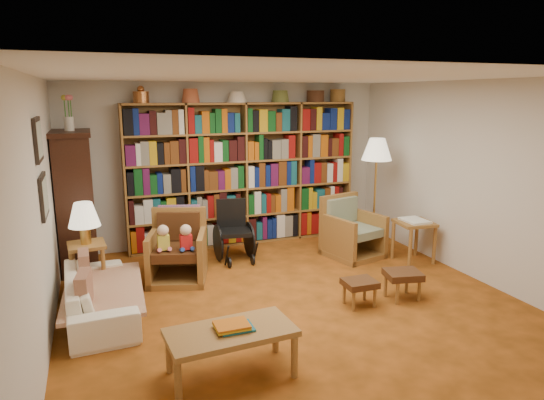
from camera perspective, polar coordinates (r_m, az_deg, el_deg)
name	(u,v)px	position (r m, az deg, el deg)	size (l,w,h in m)	color
floor	(289,300)	(5.71, 2.04, -11.68)	(5.00, 5.00, 0.00)	#AD561A
ceiling	(291,77)	(5.22, 2.26, 14.29)	(5.00, 5.00, 0.00)	white
wall_back	(229,164)	(7.66, -5.09, 4.25)	(5.00, 5.00, 0.00)	silver
wall_front	(444,269)	(3.24, 19.54, -7.71)	(5.00, 5.00, 0.00)	silver
wall_left	(40,213)	(4.95, -25.65, -1.41)	(5.00, 5.00, 0.00)	silver
wall_right	(471,180)	(6.68, 22.37, 2.17)	(5.00, 5.00, 0.00)	silver
bookshelf	(244,170)	(7.56, -3.27, 3.57)	(3.60, 0.30, 2.42)	#9B6530
curio_cabinet	(76,199)	(6.95, -22.10, 0.07)	(0.50, 0.95, 2.40)	black
framed_pictures	(41,168)	(5.18, -25.53, 3.39)	(0.03, 0.52, 0.97)	black
sofa	(99,295)	(5.55, -19.69, -10.44)	(0.64, 1.65, 0.48)	white
sofa_throw	(104,289)	(5.53, -19.21, -9.83)	(0.79, 1.48, 0.04)	beige
cushion_left	(84,267)	(5.81, -21.20, -7.33)	(0.11, 0.36, 0.36)	maroon
cushion_right	(84,290)	(5.15, -21.23, -9.85)	(0.11, 0.36, 0.36)	maroon
side_table_lamp	(87,256)	(6.21, -20.90, -6.13)	(0.45, 0.45, 0.59)	#9B6530
table_lamp	(84,216)	(6.08, -21.25, -1.77)	(0.37, 0.37, 0.50)	#BF903D
armchair_leather	(176,250)	(6.35, -11.23, -5.83)	(0.91, 0.92, 0.90)	#9B6530
armchair_sage	(350,233)	(7.22, 9.18, -3.81)	(0.87, 0.89, 0.87)	#9B6530
wheelchair	(234,233)	(6.95, -4.51, -3.83)	(0.49, 0.69, 0.86)	black
floor_lamp	(377,154)	(7.37, 12.22, 5.33)	(0.45, 0.45, 1.69)	#BF903D
side_table_papers	(414,228)	(7.08, 16.39, -3.24)	(0.54, 0.54, 0.61)	#9B6530
footstool_a	(360,285)	(5.56, 10.28, -9.80)	(0.36, 0.31, 0.30)	#4C2614
footstool_b	(403,276)	(5.83, 15.14, -8.67)	(0.45, 0.41, 0.33)	#4C2614
coffee_table	(231,335)	(4.20, -4.87, -15.56)	(1.09, 0.60, 0.47)	#9B6530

